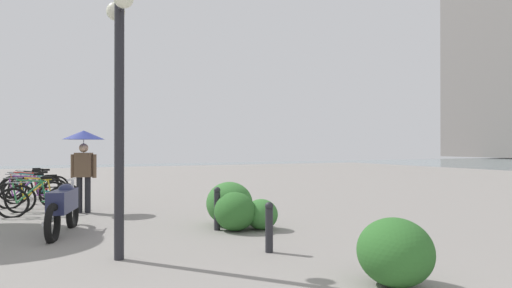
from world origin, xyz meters
name	(u,v)px	position (x,y,z in m)	size (l,w,h in m)	color
lamppost	(119,82)	(5.46, 1.48, 2.57)	(0.98, 0.28, 3.83)	#232328
motorcycle	(63,207)	(7.94, 2.11, 0.50)	(2.12, 0.74, 1.06)	black
bicycle_green	(38,201)	(10.56, 2.55, 0.36)	(0.23, 1.77, 0.95)	black
bicycle_yellow	(44,197)	(11.31, 2.42, 0.36)	(0.09, 1.77, 0.95)	black
bicycle_purple	(31,194)	(12.22, 2.71, 0.36)	(0.18, 1.77, 0.95)	black
bicycle_teal	(36,191)	(13.22, 2.60, 0.36)	(0.33, 1.76, 0.95)	black
bicycle_red	(30,188)	(14.12, 2.78, 0.36)	(0.33, 1.76, 0.95)	black
bicycle_white	(33,186)	(14.81, 2.70, 0.36)	(0.15, 1.77, 0.95)	black
bicycle_black	(39,187)	(14.55, 2.52, 0.36)	(0.30, 1.76, 0.95)	black
bicycle_silver	(30,185)	(15.39, 2.78, 0.36)	(0.23, 1.77, 0.95)	black
pedestrian	(84,148)	(10.64, 1.53, 1.60)	(1.00, 1.00, 2.03)	black
bollard_near	(269,226)	(4.92, -0.69, 0.41)	(0.13, 0.13, 0.78)	#232328
bollard_mid	(217,208)	(7.02, -0.62, 0.44)	(0.13, 0.13, 0.84)	#232328
shrub_low	(235,211)	(6.81, -0.91, 0.37)	(0.88, 0.79, 0.75)	#2D6628
shrub_round	(395,252)	(2.77, -1.24, 0.40)	(0.94, 0.85, 0.80)	#2D6628
shrub_wide	(229,203)	(7.45, -1.06, 0.45)	(1.06, 0.95, 0.90)	#387533
shrub_tall	(261,214)	(6.71, -1.44, 0.30)	(0.70, 0.63, 0.60)	#387533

